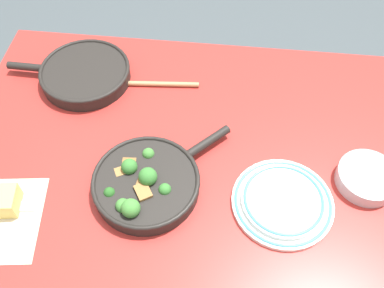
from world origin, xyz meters
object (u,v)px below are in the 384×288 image
Objects in this scene: skillet_eggs at (85,74)px; wooden_spoon at (130,83)px; skillet_broccoli at (146,183)px; cheese_block at (3,201)px; dinner_plate_stack at (283,201)px; prep_bowl_steel at (367,178)px.

skillet_eggs is 0.15m from wooden_spoon.
wooden_spoon is (-0.14, 0.01, -0.02)m from skillet_eggs.
wooden_spoon is at bearing 62.61° from skillet_broccoli.
wooden_spoon is 0.51m from cheese_block.
skillet_broccoli is 0.88× the size of skillet_eggs.
wooden_spoon is at bearing -116.81° from cheese_block.
dinner_plate_stack reaches higher than wooden_spoon.
skillet_eggs is 0.72m from dinner_plate_stack.
dinner_plate_stack is (-0.61, 0.38, -0.01)m from skillet_eggs.
wooden_spoon is (0.12, -0.36, -0.02)m from skillet_broccoli.
skillet_eggs is 2.48× the size of prep_bowl_steel.
cheese_block is at bearing 80.93° from skillet_eggs.
cheese_block is (0.09, 0.46, 0.00)m from skillet_eggs.
cheese_block is at bearing 149.82° from skillet_broccoli.
prep_bowl_steel is (-0.57, -0.08, -0.01)m from skillet_broccoli.
skillet_eggs reaches higher than dinner_plate_stack.
skillet_broccoli reaches higher than prep_bowl_steel.
dinner_plate_stack is (-0.69, -0.08, -0.01)m from cheese_block.
cheese_block is 0.93m from prep_bowl_steel.
skillet_eggs is at bearing -8.79° from wooden_spoon.
cheese_block reaches higher than wooden_spoon.
skillet_broccoli is 4.05× the size of cheese_block.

